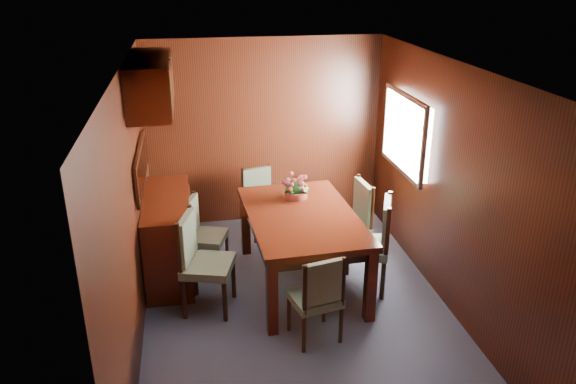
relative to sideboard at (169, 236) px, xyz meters
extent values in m
plane|color=#3D4154|center=(1.25, -1.00, -0.45)|extent=(4.50, 4.50, 0.00)
cube|color=black|center=(-0.25, -1.00, 0.75)|extent=(0.02, 4.50, 2.40)
cube|color=black|center=(2.75, -1.00, 0.75)|extent=(0.02, 4.50, 2.40)
cube|color=black|center=(1.25, 1.25, 0.75)|extent=(3.00, 0.02, 2.40)
cube|color=black|center=(1.25, -3.25, 0.75)|extent=(3.00, 0.02, 2.40)
cube|color=black|center=(1.25, -1.00, 1.95)|extent=(3.00, 4.50, 0.02)
cube|color=white|center=(2.73, 0.10, 1.00)|extent=(0.14, 1.10, 0.80)
cube|color=#B2B2B7|center=(2.66, 0.10, 1.00)|extent=(0.04, 1.20, 0.90)
cube|color=black|center=(-0.22, 0.00, 0.83)|extent=(0.03, 1.36, 0.41)
cube|color=silver|center=(-0.20, 0.00, 0.83)|extent=(0.01, 1.30, 0.35)
cube|color=#320F06|center=(-0.05, 0.00, 1.68)|extent=(0.40, 1.40, 0.50)
cube|color=#320F06|center=(0.00, 0.00, 0.00)|extent=(0.48, 1.40, 0.90)
cube|color=#320F06|center=(0.94, -1.32, -0.07)|extent=(0.10, 0.10, 0.75)
cube|color=#320F06|center=(1.89, -1.27, -0.07)|extent=(0.10, 0.10, 0.75)
cube|color=#320F06|center=(0.87, 0.29, -0.07)|extent=(0.10, 0.10, 0.75)
cube|color=#320F06|center=(1.82, 0.33, -0.07)|extent=(0.10, 0.10, 0.75)
cube|color=black|center=(1.38, -0.49, 0.25)|extent=(1.04, 1.66, 0.11)
cube|color=#320F06|center=(1.38, -0.49, 0.34)|extent=(1.17, 1.80, 0.07)
cylinder|color=black|center=(0.26, -0.53, -0.24)|extent=(0.05, 0.05, 0.41)
cylinder|color=black|center=(0.14, -0.93, -0.24)|extent=(0.05, 0.05, 0.41)
cylinder|color=black|center=(0.64, -0.64, -0.24)|extent=(0.05, 0.05, 0.41)
cylinder|color=black|center=(0.52, -1.05, -0.24)|extent=(0.05, 0.05, 0.41)
cube|color=#607357|center=(0.39, -0.79, 0.02)|extent=(0.58, 0.60, 0.08)
cylinder|color=black|center=(0.25, -0.53, 0.30)|extent=(0.05, 0.05, 0.55)
cylinder|color=black|center=(0.13, -0.93, 0.30)|extent=(0.05, 0.05, 0.55)
cube|color=#607357|center=(0.21, -0.74, 0.32)|extent=(0.19, 0.44, 0.46)
cylinder|color=black|center=(0.31, 0.19, -0.27)|extent=(0.04, 0.04, 0.35)
cylinder|color=black|center=(0.19, -0.15, -0.27)|extent=(0.04, 0.04, 0.35)
cylinder|color=black|center=(0.63, 0.08, -0.27)|extent=(0.04, 0.04, 0.35)
cylinder|color=black|center=(0.51, -0.26, -0.27)|extent=(0.04, 0.04, 0.35)
cube|color=#607357|center=(0.41, -0.03, -0.04)|extent=(0.51, 0.52, 0.07)
cylinder|color=black|center=(0.30, 0.20, 0.19)|extent=(0.04, 0.04, 0.47)
cylinder|color=black|center=(0.18, -0.14, 0.19)|extent=(0.04, 0.04, 0.47)
cube|color=#607357|center=(0.26, 0.02, 0.21)|extent=(0.17, 0.38, 0.40)
cylinder|color=black|center=(2.14, -0.95, -0.24)|extent=(0.05, 0.05, 0.41)
cylinder|color=black|center=(2.30, -0.55, -0.24)|extent=(0.05, 0.05, 0.41)
cylinder|color=black|center=(1.77, -0.80, -0.24)|extent=(0.05, 0.05, 0.41)
cylinder|color=black|center=(1.92, -0.41, -0.24)|extent=(0.05, 0.05, 0.41)
cube|color=#607357|center=(2.03, -0.68, 0.03)|extent=(0.61, 0.62, 0.08)
cylinder|color=black|center=(2.15, -0.95, 0.30)|extent=(0.05, 0.05, 0.55)
cylinder|color=black|center=(2.31, -0.56, 0.30)|extent=(0.05, 0.05, 0.55)
cube|color=#607357|center=(2.21, -0.75, 0.33)|extent=(0.22, 0.44, 0.47)
cylinder|color=black|center=(2.18, -0.34, -0.25)|extent=(0.05, 0.05, 0.40)
cylinder|color=black|center=(2.15, 0.07, -0.25)|extent=(0.05, 0.05, 0.40)
cylinder|color=black|center=(1.80, -0.37, -0.25)|extent=(0.05, 0.05, 0.40)
cylinder|color=black|center=(1.76, 0.04, -0.25)|extent=(0.05, 0.05, 0.40)
cube|color=#607357|center=(1.97, -0.15, 0.01)|extent=(0.49, 0.51, 0.08)
cylinder|color=black|center=(2.19, -0.34, 0.28)|extent=(0.05, 0.05, 0.53)
cylinder|color=black|center=(2.16, 0.07, 0.28)|extent=(0.05, 0.05, 0.53)
cube|color=#607357|center=(2.16, -0.13, 0.30)|extent=(0.10, 0.44, 0.45)
cylinder|color=black|center=(1.18, -1.64, -0.27)|extent=(0.04, 0.04, 0.36)
cylinder|color=black|center=(1.53, -1.57, -0.27)|extent=(0.04, 0.04, 0.36)
cylinder|color=black|center=(1.10, -1.30, -0.27)|extent=(0.04, 0.04, 0.36)
cylinder|color=black|center=(1.46, -1.23, -0.27)|extent=(0.04, 0.04, 0.36)
cube|color=#607357|center=(1.32, -1.43, -0.04)|extent=(0.50, 0.48, 0.07)
cylinder|color=black|center=(1.18, -1.65, 0.20)|extent=(0.04, 0.04, 0.48)
cylinder|color=black|center=(1.54, -1.57, 0.20)|extent=(0.04, 0.04, 0.48)
cube|color=#607357|center=(1.35, -1.60, 0.22)|extent=(0.39, 0.14, 0.40)
cylinder|color=black|center=(1.26, 0.97, -0.28)|extent=(0.04, 0.04, 0.35)
cylinder|color=black|center=(0.91, 0.86, -0.28)|extent=(0.04, 0.04, 0.35)
cylinder|color=black|center=(1.36, 0.64, -0.28)|extent=(0.04, 0.04, 0.35)
cylinder|color=black|center=(1.01, 0.54, -0.28)|extent=(0.04, 0.04, 0.35)
cube|color=#607357|center=(1.13, 0.75, -0.05)|extent=(0.51, 0.50, 0.07)
cylinder|color=black|center=(1.25, 0.97, 0.19)|extent=(0.04, 0.04, 0.47)
cylinder|color=black|center=(0.91, 0.87, 0.19)|extent=(0.04, 0.04, 0.47)
cube|color=#607357|center=(1.09, 0.91, 0.20)|extent=(0.37, 0.16, 0.39)
cylinder|color=#A84333|center=(1.41, -0.05, 0.41)|extent=(0.25, 0.25, 0.08)
sphere|color=#20571D|center=(1.41, -0.05, 0.47)|extent=(0.19, 0.19, 0.19)
camera|label=1|loc=(0.32, -5.66, 2.77)|focal=35.00mm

